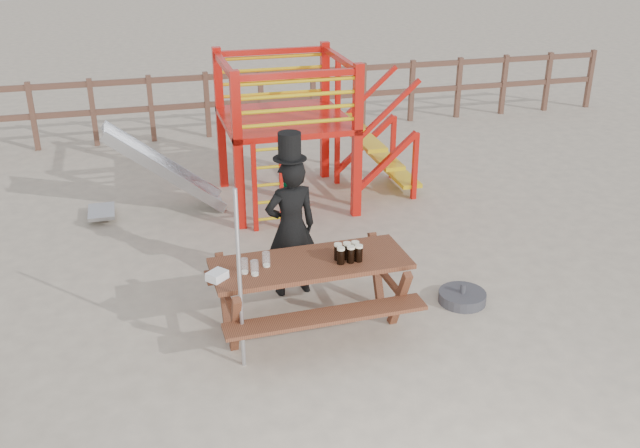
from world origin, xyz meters
The scene contains 10 objects.
ground centered at (0.00, 0.00, 0.00)m, with size 60.00×60.00×0.00m, color #BCAC92.
back_fence centered at (0.00, 7.00, 0.74)m, with size 15.09×0.09×1.20m.
playground_fort centered at (0.12, 3.58, 1.07)m, with size 4.71×1.84×2.10m.
picnic_table centered at (-0.33, 0.18, 0.47)m, with size 1.97×1.39×0.75m.
man_with_hat centered at (-0.34, 0.94, 0.82)m, with size 0.61×0.43×1.84m.
metal_pole centered at (-1.10, -0.29, 0.89)m, with size 0.04×0.04×1.78m, color #B2B2B7.
parasol_base centered at (1.38, 0.23, 0.06)m, with size 0.51×0.51×0.22m.
paper_bag centered at (-1.26, 0.05, 0.79)m, with size 0.18×0.14×0.08m, color white.
stout_pints centered at (0.04, 0.11, 0.84)m, with size 0.26×0.17×0.17m.
empty_glasses centered at (-0.89, 0.12, 0.82)m, with size 0.30×0.22×0.15m.
Camera 1 is at (-1.88, -5.83, 3.95)m, focal length 40.00 mm.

